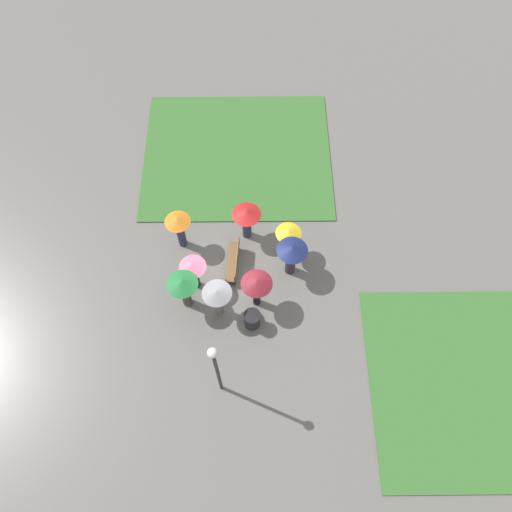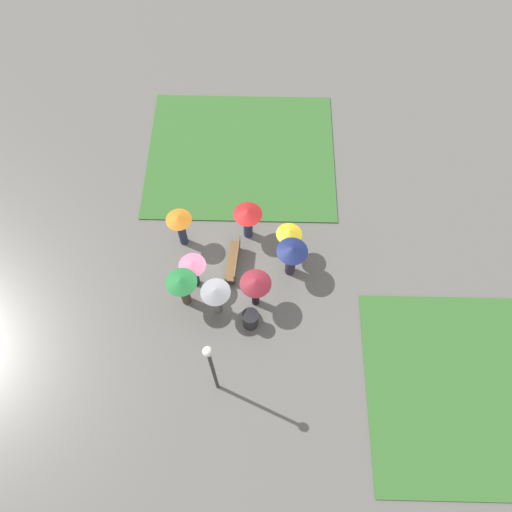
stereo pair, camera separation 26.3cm
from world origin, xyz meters
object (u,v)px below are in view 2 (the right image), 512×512
Objects in this scene: crowd_person_navy at (292,255)px; crowd_person_grey at (216,295)px; crowd_person_green at (182,285)px; crowd_person_red at (248,217)px; crowd_person_orange at (180,224)px; lamp_post at (212,365)px; crowd_person_yellow at (289,238)px; crowd_person_pink at (193,268)px; park_bench at (234,260)px; trash_bin at (250,319)px; crowd_person_maroon at (256,285)px.

crowd_person_grey is at bearing 21.79° from crowd_person_navy.
crowd_person_green is at bearing -63.19° from crowd_person_grey.
crowd_person_red is at bearing 12.73° from crowd_person_green.
crowd_person_navy is 4.55m from crowd_person_orange.
lamp_post is 2.54× the size of crowd_person_yellow.
lamp_post is 2.34× the size of crowd_person_grey.
park_bench is at bearing 2.65° from crowd_person_pink.
crowd_person_green is (3.06, -2.31, 0.12)m from crowd_person_red.
crowd_person_red is at bearing -8.16° from crowd_person_yellow.
crowd_person_green is at bearing -138.32° from crowd_person_pink.
crowd_person_orange is at bearing -163.78° from lamp_post.
crowd_person_orange is at bearing -67.30° from crowd_person_red.
crowd_person_yellow is at bearing 155.37° from lamp_post.
crowd_person_yellow is at bearing 155.49° from trash_bin.
crowd_person_green reaches higher than crowd_person_red.
park_bench is 1.81m from crowd_person_red.
crowd_person_yellow is (-1.45, 3.61, -0.14)m from crowd_person_pink.
crowd_person_navy is at bearing 130.81° from crowd_person_maroon.
crowd_person_grey reaches higher than trash_bin.
crowd_person_red is at bearing 168.98° from crowd_person_orange.
crowd_person_maroon is 1.00× the size of crowd_person_green.
lamp_post reaches higher than crowd_person_yellow.
crowd_person_pink is at bearing 27.16° from crowd_person_green.
lamp_post is at bearing -107.37° from crowd_person_green.
crowd_person_maroon is (3.05, 0.38, 0.22)m from crowd_person_red.
crowd_person_orange is (-1.27, -4.37, 0.01)m from crowd_person_navy.
crowd_person_grey is at bearing -75.44° from crowd_person_pink.
crowd_person_green is at bearing -94.87° from crowd_person_maroon.
crowd_person_maroon is (1.56, 0.88, 1.12)m from park_bench.
crowd_person_pink reaches higher than trash_bin.
crowd_person_navy is 1.93m from crowd_person_maroon.
park_bench is 0.91× the size of crowd_person_green.
lamp_post is 2.44× the size of crowd_person_pink.
crowd_person_navy is (0.19, 2.22, 0.93)m from park_bench.
crowd_person_maroon is (2.64, 3.03, 0.18)m from crowd_person_orange.
crowd_person_pink is 0.90× the size of crowd_person_green.
crowd_person_pink is at bearing 89.57° from crowd_person_orange.
crowd_person_grey reaches higher than crowd_person_red.
crowd_person_yellow is 0.89× the size of crowd_person_orange.
crowd_person_maroon reaches higher than crowd_person_red.
crowd_person_red is 2.68m from crowd_person_orange.
crowd_person_maroon is at bearing 168.95° from trash_bin.
crowd_person_navy reaches higher than crowd_person_yellow.
crowd_person_maroon and crowd_person_green have the same top height.
crowd_person_red reaches higher than park_bench.
crowd_person_grey is (1.91, -0.55, 0.98)m from park_bench.
crowd_person_yellow is 0.87× the size of crowd_person_maroon.
crowd_person_green is (2.21, -3.93, 0.26)m from crowd_person_yellow.
crowd_person_orange is at bearing 57.17° from crowd_person_green.
crowd_person_yellow is 4.52m from crowd_person_green.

